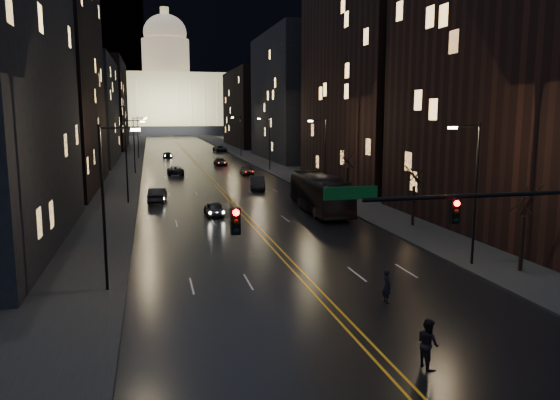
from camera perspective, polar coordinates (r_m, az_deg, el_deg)
ground at (r=23.41m, az=9.43°, el=-15.14°), size 900.00×900.00×0.00m
road at (r=150.18m, az=-10.11°, el=5.24°), size 20.00×320.00×0.02m
sidewalk_left at (r=150.04m, az=-15.48°, el=5.08°), size 8.00×320.00×0.16m
sidewalk_right at (r=151.61m, az=-4.80°, el=5.41°), size 8.00×320.00×0.16m
center_line at (r=150.18m, az=-10.11°, el=5.25°), size 0.62×320.00×0.01m
building_left_mid at (r=74.84m, az=-23.46°, el=11.71°), size 12.00×30.00×28.00m
building_left_far at (r=112.34m, az=-19.97°, el=8.72°), size 12.00×34.00×20.00m
building_left_dist at (r=160.15m, az=-18.07°, el=9.46°), size 12.00×40.00×24.00m
building_right_near at (r=49.45m, az=23.73°, el=11.13°), size 12.00×26.00×24.00m
building_right_tall at (r=76.20m, az=9.92°, el=16.02°), size 12.00×30.00×38.00m
building_right_mid at (r=115.51m, az=1.48°, el=10.73°), size 12.00×34.00×26.00m
building_right_dist at (r=162.34m, az=-2.91°, el=9.52°), size 12.00×40.00×22.00m
mountain_ridge at (r=406.37m, az=-6.63°, el=16.80°), size 520.00×60.00×130.00m
capitol at (r=269.88m, az=-11.72°, el=10.45°), size 90.00×50.00×58.50m
traffic_signal at (r=24.73m, az=22.48°, el=-1.99°), size 17.29×0.45×7.00m
streetlamp_right_near at (r=35.63m, az=19.55°, el=1.32°), size 2.13×0.25×9.00m
streetlamp_left_near at (r=30.06m, az=-17.67°, el=0.08°), size 2.13×0.25×9.00m
streetlamp_right_mid at (r=62.83m, az=4.59°, el=4.93°), size 2.13×0.25×9.00m
streetlamp_left_mid at (r=59.85m, az=-15.59°, el=4.42°), size 2.13×0.25×9.00m
streetlamp_right_far at (r=91.80m, az=-1.20°, el=6.24°), size 2.13×0.25×9.00m
streetlamp_left_far at (r=89.78m, az=-14.89°, el=5.87°), size 2.13×0.25×9.00m
streetlamp_right_dist at (r=121.26m, az=-4.20°, el=6.89°), size 2.13×0.25×9.00m
streetlamp_left_dist at (r=119.75m, az=-14.54°, el=6.60°), size 2.13×0.25×9.00m
tree_right_near at (r=35.35m, az=24.23°, el=0.08°), size 2.40×2.40×6.65m
tree_right_mid at (r=47.11m, az=13.87°, el=2.65°), size 2.40×2.40×6.65m
tree_right_far at (r=61.71m, az=7.09°, el=4.29°), size 2.40×2.40×6.65m
bus at (r=53.45m, az=4.21°, el=0.71°), size 3.54×13.25×3.66m
oncoming_car_a at (r=51.62m, az=-6.91°, el=-0.90°), size 1.71×4.13×1.40m
oncoming_car_b at (r=60.58m, az=-12.69°, el=0.51°), size 2.18×5.02×1.61m
oncoming_car_c at (r=87.27m, az=-10.88°, el=3.05°), size 2.51×5.21×1.43m
oncoming_car_d at (r=120.68m, az=-11.66°, el=4.62°), size 2.34×4.79×1.34m
receding_car_a at (r=68.94m, az=-2.41°, el=1.78°), size 2.51×5.39×1.71m
receding_car_b at (r=85.39m, az=-3.48°, el=3.13°), size 2.18×4.80×1.60m
receding_car_c at (r=101.40m, az=-6.26°, el=3.96°), size 2.27×4.90×1.39m
receding_car_d at (r=138.64m, az=-6.30°, el=5.34°), size 3.33×5.98×1.58m
pedestrian_a at (r=28.49m, az=11.09°, el=-8.82°), size 0.46×0.67×1.77m
pedestrian_b at (r=21.98m, az=15.21°, el=-14.25°), size 0.60×0.98×1.93m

